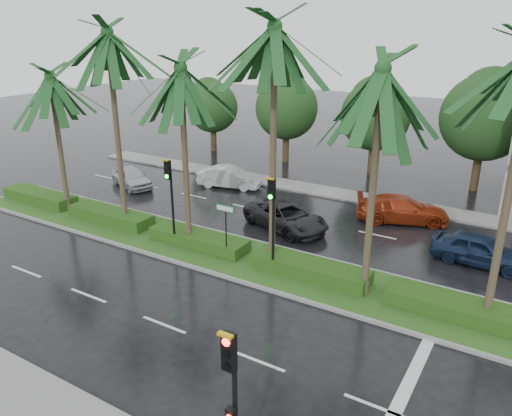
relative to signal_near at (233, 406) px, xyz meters
The scene contains 17 objects.
ground 11.42m from the signal_near, 122.58° to the left, with size 120.00×120.00×0.00m, color black.
near_sidewalk 6.53m from the signal_near, behind, with size 40.00×2.40×0.12m, color gray.
far_sidewalk 22.35m from the signal_near, 105.67° to the left, with size 40.00×2.00×0.12m, color gray.
median 12.24m from the signal_near, 120.00° to the left, with size 36.00×4.00×0.15m.
hedge 12.17m from the signal_near, 120.00° to the left, with size 35.20×1.40×0.60m.
lane_markings 9.76m from the signal_near, 108.30° to the left, with size 34.00×13.06×0.01m.
palm_row 14.02m from the signal_near, 124.84° to the left, with size 26.30×4.20×10.89m.
signal_near is the anchor object (origin of this frame).
signal_median_left 13.93m from the signal_near, 135.91° to the left, with size 0.34×0.42×4.36m.
signal_median_right 10.69m from the signal_near, 114.91° to the left, with size 0.34×0.42×4.36m.
street_sign 12.11m from the signal_near, 125.34° to the left, with size 0.95×0.09×2.60m.
bg_trees 27.54m from the signal_near, 100.81° to the left, with size 32.28×5.46×7.89m.
car_silver 24.54m from the signal_near, 139.93° to the left, with size 3.93×1.58×1.34m, color #B7BBBF.
car_white 23.20m from the signal_near, 124.38° to the left, with size 4.23×1.48×1.40m, color #B8B8B8.
car_darkgrey 16.21m from the signal_near, 113.80° to the left, with size 4.98×2.30×1.38m, color black.
car_red 19.11m from the signal_near, 94.52° to the left, with size 4.96×2.02×1.44m, color maroon.
car_blue 15.98m from the signal_near, 79.11° to the left, with size 4.20×1.69×1.43m, color #172747.
Camera 1 is at (10.95, -16.55, 10.36)m, focal length 35.00 mm.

